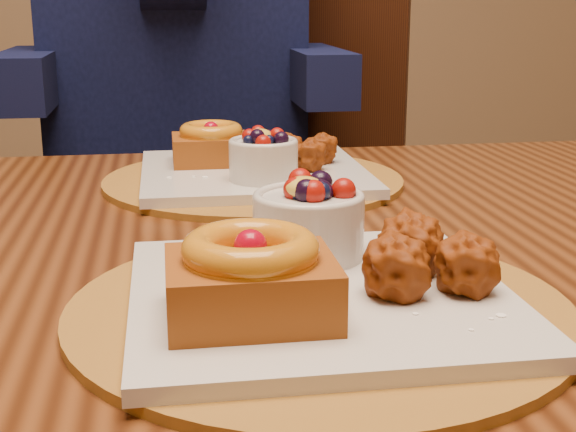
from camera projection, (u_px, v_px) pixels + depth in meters
The scene contains 4 objects.
dining_table at pixel (278, 303), 0.83m from camera, with size 1.60×0.90×0.76m.
place_setting_near at pixel (315, 278), 0.60m from camera, with size 0.38×0.38×0.09m.
place_setting_far at pixel (252, 167), 1.01m from camera, with size 0.38×0.38×0.08m.
chair_far at pixel (271, 225), 1.57m from camera, with size 0.63×0.63×1.00m.
Camera 1 is at (-0.04, -0.73, 0.99)m, focal length 50.00 mm.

